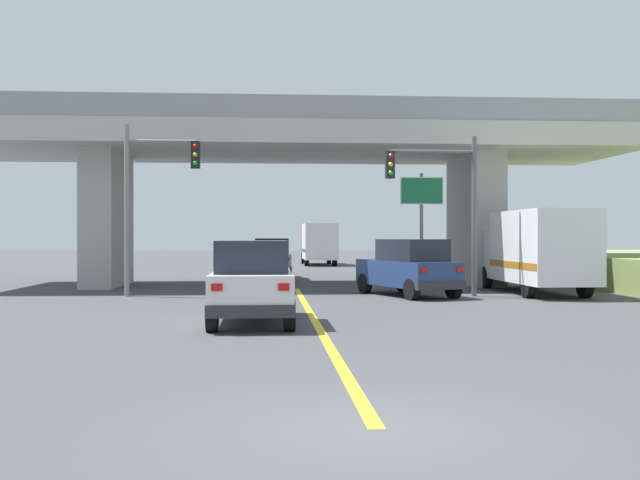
{
  "coord_description": "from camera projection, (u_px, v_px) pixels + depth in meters",
  "views": [
    {
      "loc": [
        -1.21,
        -8.35,
        2.12
      ],
      "look_at": [
        0.67,
        18.53,
        1.99
      ],
      "focal_mm": 43.1,
      "sensor_mm": 36.0,
      "label": 1
    }
  ],
  "objects": [
    {
      "name": "semi_truck_distant",
      "position": [
        319.0,
        243.0,
        56.76
      ],
      "size": [
        2.33,
        7.26,
        3.04
      ],
      "color": "red",
      "rests_on": "ground"
    },
    {
      "name": "traffic_signal_nearside",
      "position": [
        444.0,
        193.0,
        27.02
      ],
      "size": [
        3.26,
        0.36,
        5.65
      ],
      "color": "#56595E",
      "rests_on": "ground"
    },
    {
      "name": "traffic_signal_farside",
      "position": [
        150.0,
        187.0,
        27.1
      ],
      "size": [
        2.65,
        0.36,
        6.07
      ],
      "color": "slate",
      "rests_on": "ground"
    },
    {
      "name": "suv_crossing",
      "position": [
        409.0,
        268.0,
        27.21
      ],
      "size": [
        3.27,
        4.95,
        2.02
      ],
      "rotation": [
        0.0,
        0.0,
        0.34
      ],
      "color": "navy",
      "rests_on": "ground"
    },
    {
      "name": "highway_sign",
      "position": [
        422.0,
        203.0,
        30.87
      ],
      "size": [
        1.75,
        0.17,
        4.67
      ],
      "color": "slate",
      "rests_on": "ground"
    },
    {
      "name": "sedan_oncoming",
      "position": [
        272.0,
        258.0,
        38.41
      ],
      "size": [
        1.9,
        4.71,
        2.02
      ],
      "color": "silver",
      "rests_on": "ground"
    },
    {
      "name": "overpass_bridge",
      "position": [
        294.0,
        162.0,
        33.35
      ],
      "size": [
        28.49,
        8.52,
        7.51
      ],
      "color": "#B7B5AD",
      "rests_on": "ground"
    },
    {
      "name": "lane_divider_stripe",
      "position": [
        314.0,
        319.0,
        19.65
      ],
      "size": [
        0.2,
        22.51,
        0.01
      ],
      "primitive_type": "cube",
      "color": "yellow",
      "rests_on": "ground"
    },
    {
      "name": "suv_lead",
      "position": [
        252.0,
        282.0,
        18.78
      ],
      "size": [
        1.97,
        4.84,
        2.02
      ],
      "color": "silver",
      "rests_on": "ground"
    },
    {
      "name": "ground",
      "position": [
        294.0,
        285.0,
        33.37
      ],
      "size": [
        160.0,
        160.0,
        0.0
      ],
      "primitive_type": "plane",
      "color": "#424244"
    },
    {
      "name": "box_truck",
      "position": [
        536.0,
        250.0,
        28.44
      ],
      "size": [
        2.33,
        7.37,
        3.05
      ],
      "color": "silver",
      "rests_on": "ground"
    }
  ]
}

